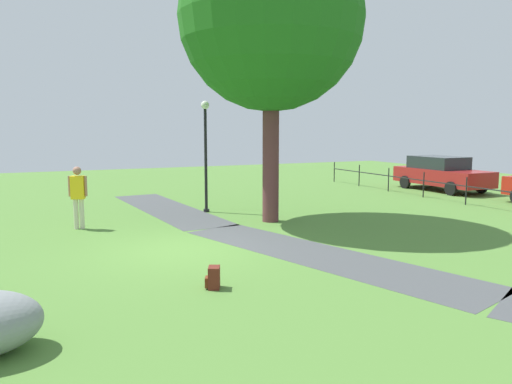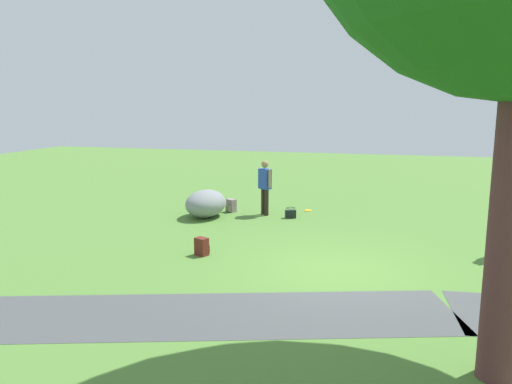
{
  "view_description": "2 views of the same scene",
  "coord_description": "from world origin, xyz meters",
  "px_view_note": "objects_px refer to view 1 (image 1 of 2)",
  "views": [
    {
      "loc": [
        11.11,
        -3.24,
        2.86
      ],
      "look_at": [
        0.25,
        1.74,
        1.31
      ],
      "focal_mm": 34.63,
      "sensor_mm": 36.0,
      "label": 1
    },
    {
      "loc": [
        -0.86,
        9.6,
        3.35
      ],
      "look_at": [
        1.92,
        -0.96,
        1.38
      ],
      "focal_mm": 34.7,
      "sensor_mm": 36.0,
      "label": 2
    }
  ],
  "objects_px": {
    "man_near_boulder": "(78,193)",
    "spare_backpack_on_lawn": "(213,278)",
    "large_shade_tree": "(271,18)",
    "lamp_post": "(206,144)",
    "parked_suv_orange": "(441,173)"
  },
  "relations": [
    {
      "from": "man_near_boulder",
      "to": "spare_backpack_on_lawn",
      "type": "xyz_separation_m",
      "value": [
        6.56,
        1.7,
        -0.85
      ]
    },
    {
      "from": "lamp_post",
      "to": "man_near_boulder",
      "type": "xyz_separation_m",
      "value": [
        1.21,
        -4.23,
        -1.26
      ]
    },
    {
      "from": "large_shade_tree",
      "to": "parked_suv_orange",
      "type": "xyz_separation_m",
      "value": [
        -3.52,
        10.47,
        -5.23
      ]
    },
    {
      "from": "lamp_post",
      "to": "spare_backpack_on_lawn",
      "type": "bearing_deg",
      "value": -18.03
    },
    {
      "from": "lamp_post",
      "to": "parked_suv_orange",
      "type": "distance_m",
      "value": 11.85
    },
    {
      "from": "lamp_post",
      "to": "man_near_boulder",
      "type": "bearing_deg",
      "value": -73.97
    },
    {
      "from": "parked_suv_orange",
      "to": "lamp_post",
      "type": "bearing_deg",
      "value": -84.79
    },
    {
      "from": "large_shade_tree",
      "to": "spare_backpack_on_lawn",
      "type": "relative_size",
      "value": 22.0
    },
    {
      "from": "spare_backpack_on_lawn",
      "to": "parked_suv_orange",
      "type": "relative_size",
      "value": 0.09
    },
    {
      "from": "large_shade_tree",
      "to": "man_near_boulder",
      "type": "relative_size",
      "value": 4.94
    },
    {
      "from": "large_shade_tree",
      "to": "man_near_boulder",
      "type": "xyz_separation_m",
      "value": [
        -1.24,
        -5.47,
        -5.0
      ]
    },
    {
      "from": "man_near_boulder",
      "to": "spare_backpack_on_lawn",
      "type": "height_order",
      "value": "man_near_boulder"
    },
    {
      "from": "spare_backpack_on_lawn",
      "to": "man_near_boulder",
      "type": "bearing_deg",
      "value": -165.52
    },
    {
      "from": "lamp_post",
      "to": "parked_suv_orange",
      "type": "bearing_deg",
      "value": 95.21
    },
    {
      "from": "large_shade_tree",
      "to": "spare_backpack_on_lawn",
      "type": "bearing_deg",
      "value": -35.31
    }
  ]
}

